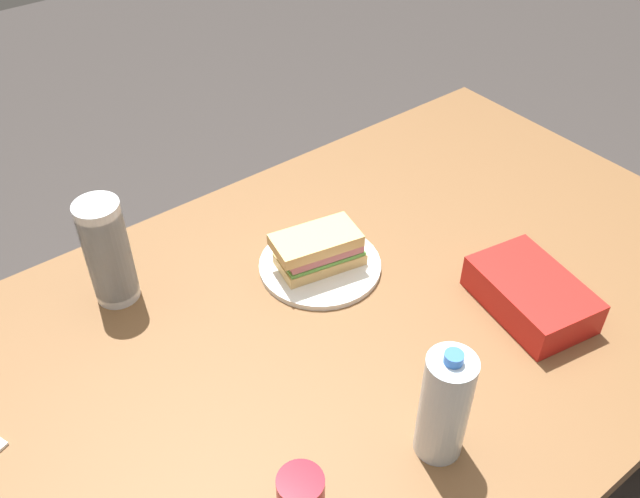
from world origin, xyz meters
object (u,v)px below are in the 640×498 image
(chip_bag, at_px, (531,294))
(plastic_cup_stack, at_px, (108,252))
(paper_plate, at_px, (320,265))
(water_bottle_tall, at_px, (444,406))
(dining_table, at_px, (335,356))
(sandwich, at_px, (319,249))

(chip_bag, bearing_deg, plastic_cup_stack, 60.09)
(paper_plate, height_order, water_bottle_tall, water_bottle_tall)
(chip_bag, bearing_deg, water_bottle_tall, 117.67)
(paper_plate, height_order, plastic_cup_stack, plastic_cup_stack)
(chip_bag, xyz_separation_m, water_bottle_tall, (0.36, 0.11, 0.07))
(chip_bag, height_order, water_bottle_tall, water_bottle_tall)
(dining_table, height_order, paper_plate, paper_plate)
(dining_table, bearing_deg, plastic_cup_stack, -48.98)
(chip_bag, bearing_deg, paper_plate, 46.67)
(paper_plate, bearing_deg, dining_table, 62.63)
(plastic_cup_stack, bearing_deg, paper_plate, 153.69)
(paper_plate, height_order, chip_bag, chip_bag)
(chip_bag, distance_m, water_bottle_tall, 0.38)
(paper_plate, distance_m, sandwich, 0.05)
(sandwich, bearing_deg, paper_plate, -165.18)
(chip_bag, bearing_deg, dining_table, 70.34)
(sandwich, height_order, plastic_cup_stack, plastic_cup_stack)
(dining_table, relative_size, plastic_cup_stack, 8.02)
(sandwich, height_order, water_bottle_tall, water_bottle_tall)
(paper_plate, distance_m, chip_bag, 0.42)
(plastic_cup_stack, bearing_deg, dining_table, 131.02)
(sandwich, xyz_separation_m, plastic_cup_stack, (0.36, -0.18, 0.06))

